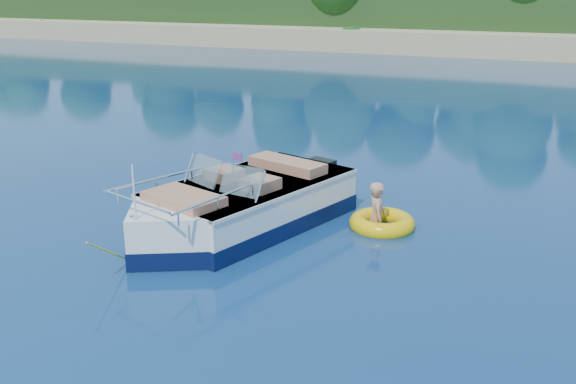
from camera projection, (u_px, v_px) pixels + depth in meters
ground at (130, 251)px, 11.66m from camera, size 160.00×160.00×0.00m
shoreline at (502, 19)px, 67.00m from camera, size 170.00×59.00×6.00m
motorboat at (237, 210)px, 12.54m from camera, size 3.34×6.04×2.07m
tow_tube at (382, 223)px, 12.74m from camera, size 1.69×1.69×0.35m
boy at (376, 227)px, 12.80m from camera, size 0.68×0.91×1.62m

